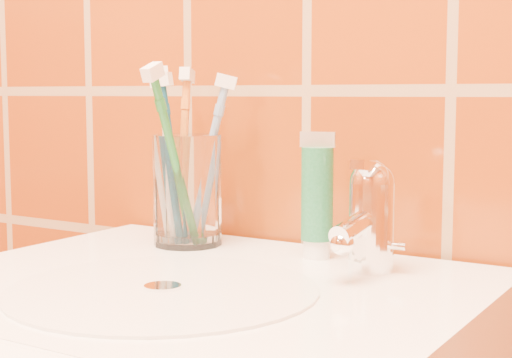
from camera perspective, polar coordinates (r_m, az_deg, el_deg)
The scene contains 8 objects.
glass_tumbler at distance 0.98m, azimuth -5.03°, elevation -0.81°, with size 0.08×0.08×0.14m, color white.
toothpaste_tube at distance 0.90m, azimuth 4.47°, elevation -1.49°, with size 0.04×0.04×0.15m.
faucet at distance 0.83m, azimuth 8.30°, elevation -2.42°, with size 0.05×0.11×0.12m.
toothbrush_0 at distance 1.00m, azimuth -6.32°, elevation 1.66°, with size 0.08×0.06×0.23m, color white, non-canonical shape.
toothbrush_1 at distance 0.97m, azimuth -6.09°, elevation 1.28°, with size 0.05×0.03×0.22m, color navy, non-canonical shape.
toothbrush_2 at distance 0.98m, azimuth -3.57°, elevation 1.33°, with size 0.07×0.05×0.22m, color #769DD2, non-canonical shape.
toothbrush_3 at distance 0.93m, azimuth -5.92°, elevation 1.34°, with size 0.02×0.10×0.23m, color #1D6E2D, non-canonical shape.
toothbrush_4 at distance 1.00m, azimuth -5.33°, elevation 1.63°, with size 0.04×0.06×0.23m, color orange, non-canonical shape.
Camera 1 is at (0.46, 0.33, 1.04)m, focal length 55.00 mm.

